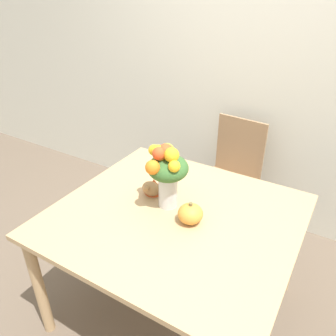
% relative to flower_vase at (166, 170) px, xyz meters
% --- Properties ---
extents(ground_plane, '(12.00, 12.00, 0.00)m').
position_rel_flower_vase_xyz_m(ground_plane, '(0.08, -0.05, -0.97)').
color(ground_plane, brown).
extents(wall_back, '(8.00, 0.06, 2.70)m').
position_rel_flower_vase_xyz_m(wall_back, '(0.08, 1.20, 0.38)').
color(wall_back, silver).
rests_on(wall_back, ground_plane).
extents(dining_table, '(1.26, 1.15, 0.75)m').
position_rel_flower_vase_xyz_m(dining_table, '(0.08, -0.05, -0.31)').
color(dining_table, tan).
rests_on(dining_table, ground_plane).
extents(flower_vase, '(0.23, 0.25, 0.37)m').
position_rel_flower_vase_xyz_m(flower_vase, '(0.00, 0.00, 0.00)').
color(flower_vase, silver).
rests_on(flower_vase, dining_table).
extents(pumpkin, '(0.13, 0.13, 0.12)m').
position_rel_flower_vase_xyz_m(pumpkin, '(0.18, -0.07, -0.17)').
color(pumpkin, gold).
rests_on(pumpkin, dining_table).
extents(turkey_figurine, '(0.11, 0.15, 0.09)m').
position_rel_flower_vase_xyz_m(turkey_figurine, '(-0.13, 0.06, -0.18)').
color(turkey_figurine, '#A87A4C').
rests_on(turkey_figurine, dining_table).
extents(dining_chair_near_window, '(0.46, 0.46, 0.93)m').
position_rel_flower_vase_xyz_m(dining_chair_near_window, '(0.05, 0.90, -0.49)').
color(dining_chair_near_window, '#9E7A56').
rests_on(dining_chair_near_window, ground_plane).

